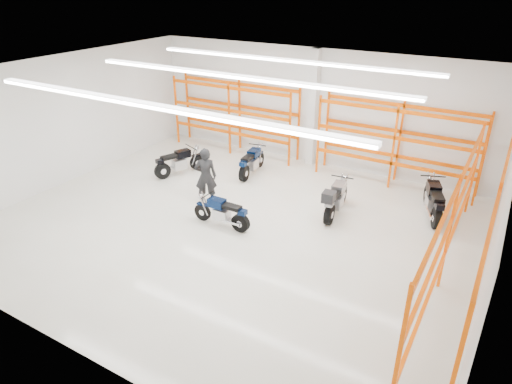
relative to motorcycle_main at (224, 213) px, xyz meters
The scene contains 12 objects.
ground 0.53m from the motorcycle_main, 62.64° to the left, with size 14.00×14.00×0.00m, color beige.
room_shell 2.85m from the motorcycle_main, 64.91° to the left, with size 14.02×12.02×4.51m.
motorcycle_main is the anchor object (origin of this frame).
motorcycle_back_a 4.45m from the motorcycle_main, 147.17° to the left, with size 1.01×1.98×1.02m.
motorcycle_back_b 4.04m from the motorcycle_main, 109.11° to the left, with size 0.69×2.10×1.03m.
motorcycle_back_c 3.52m from the motorcycle_main, 41.61° to the left, with size 0.73×2.28×1.17m.
motorcycle_back_d 6.54m from the motorcycle_main, 35.72° to the left, with size 1.06×2.23×1.14m.
standing_man 1.77m from the motorcycle_main, 143.56° to the left, with size 0.71×0.47×1.95m, color black.
structural_column 6.32m from the motorcycle_main, 88.82° to the left, with size 0.32×0.32×4.50m, color white.
pallet_racking_back_left 6.73m from the motorcycle_main, 119.80° to the left, with size 5.67×0.87×3.00m.
pallet_racking_back_right 6.85m from the motorcycle_main, 58.36° to the left, with size 5.67×0.87×3.00m.
pallet_racking_side 6.75m from the motorcycle_main, ahead, with size 0.87×9.07×3.00m.
Camera 1 is at (6.83, -10.15, 6.97)m, focal length 32.00 mm.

